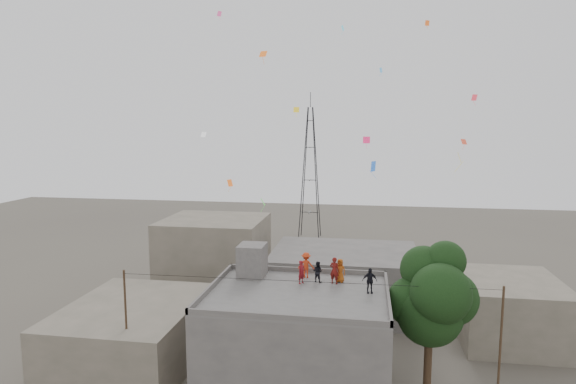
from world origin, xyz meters
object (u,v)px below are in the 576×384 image
Objects in this scene: person_dark_adult at (370,281)px; stair_head_box at (252,260)px; transmission_tower at (310,173)px; person_red_adult at (334,270)px; tree at (433,297)px.

stair_head_box is at bearing 153.80° from person_dark_adult.
person_red_adult is (5.90, -38.03, -2.17)m from transmission_tower.
stair_head_box is at bearing 13.02° from person_red_adult.
transmission_tower is 38.55m from person_red_adult.
person_dark_adult is (-3.43, 0.07, 0.70)m from tree.
transmission_tower is 12.53× the size of person_red_adult.
stair_head_box is 5.15m from person_red_adult.
transmission_tower is at bearing 90.35° from person_dark_adult.
stair_head_box is 37.46m from transmission_tower.
stair_head_box is 0.22× the size of tree.
transmission_tower is 40.19m from person_dark_adult.
transmission_tower is (-11.37, 39.40, 2.97)m from tree.
tree is at bearing -12.28° from person_dark_adult.
person_red_adult is 2.41m from person_dark_adult.
person_dark_adult is (7.14, -1.93, -0.29)m from stair_head_box.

